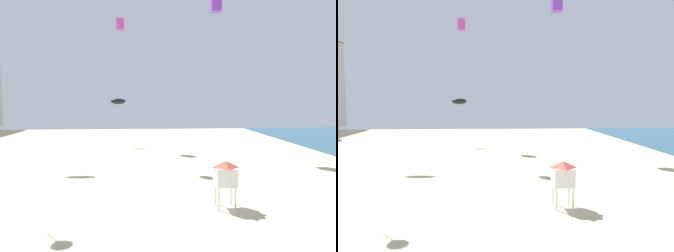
# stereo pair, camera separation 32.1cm
# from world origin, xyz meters

# --- Properties ---
(lifeguard_stand) EXTENTS (1.10, 1.10, 2.55)m
(lifeguard_stand) POSITION_xyz_m (9.82, 15.04, 1.84)
(lifeguard_stand) COLOR white
(lifeguard_stand) RESTS_ON ground
(kite_black_parafoil) EXTENTS (1.83, 0.51, 0.71)m
(kite_black_parafoil) POSITION_xyz_m (2.10, 38.76, 5.54)
(kite_black_parafoil) COLOR black
(kite_purple_box_2) EXTENTS (1.06, 1.06, 1.67)m
(kite_purple_box_2) POSITION_xyz_m (13.12, 33.08, 16.01)
(kite_purple_box_2) COLOR purple
(kite_magenta_box) EXTENTS (0.88, 0.88, 1.38)m
(kite_magenta_box) POSITION_xyz_m (2.42, 39.51, 15.15)
(kite_magenta_box) COLOR #DB3D9E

